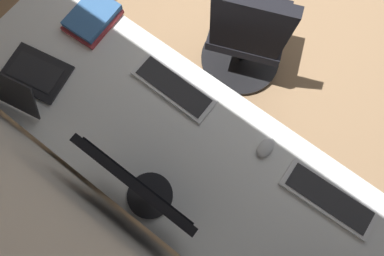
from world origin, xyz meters
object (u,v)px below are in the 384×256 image
keyboard_spare (174,87)px  mouse_main (266,147)px  monitor_primary (142,189)px  office_chair (247,36)px  drawer_pedestal (133,130)px  laptop_left (25,79)px  book_stack_near (92,18)px  keyboard_main (329,198)px

keyboard_spare → mouse_main: (-0.51, -0.02, 0.01)m
monitor_primary → office_chair: size_ratio=0.50×
keyboard_spare → mouse_main: bearing=-178.1°
keyboard_spare → drawer_pedestal: bearing=58.5°
laptop_left → book_stack_near: size_ratio=1.30×
drawer_pedestal → monitor_primary: monitor_primary is taller
monitor_primary → laptop_left: bearing=-4.3°
office_chair → keyboard_main: bearing=142.4°
drawer_pedestal → laptop_left: size_ratio=1.95×
mouse_main → office_chair: size_ratio=0.11×
monitor_primary → office_chair: bearing=-81.0°
laptop_left → mouse_main: (-1.08, -0.42, -0.03)m
drawer_pedestal → office_chair: size_ratio=0.72×
keyboard_main → book_stack_near: book_stack_near is taller
laptop_left → keyboard_spare: laptop_left is taller
book_stack_near → mouse_main: bearing=178.4°
keyboard_main → book_stack_near: size_ratio=1.54×
book_stack_near → monitor_primary: bearing=147.1°
laptop_left → book_stack_near: bearing=-91.8°
book_stack_near → keyboard_spare: bearing=175.1°
drawer_pedestal → keyboard_main: (-1.00, -0.23, 0.39)m
monitor_primary → mouse_main: 0.61m
mouse_main → office_chair: (0.45, -0.59, -0.29)m
drawer_pedestal → keyboard_main: keyboard_main is taller
laptop_left → office_chair: size_ratio=0.37×
mouse_main → keyboard_main: bearing=176.2°
mouse_main → keyboard_spare: bearing=1.9°
monitor_primary → laptop_left: 0.83m
drawer_pedestal → monitor_primary: (-0.37, 0.23, 0.65)m
mouse_main → book_stack_near: 1.07m
drawer_pedestal → keyboard_spare: 0.48m
monitor_primary → keyboard_spare: bearing=-63.5°
monitor_primary → office_chair: 1.21m
laptop_left → mouse_main: size_ratio=3.43×
keyboard_main → office_chair: bearing=-37.6°
laptop_left → keyboard_main: bearing=-164.5°
laptop_left → mouse_main: bearing=-158.9°
keyboard_spare → mouse_main: 0.51m
drawer_pedestal → mouse_main: size_ratio=6.68×
book_stack_near → keyboard_main: bearing=177.9°
laptop_left → monitor_primary: bearing=175.7°
monitor_primary → mouse_main: size_ratio=4.64×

